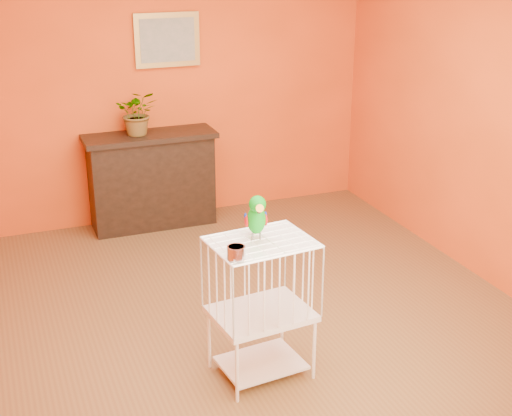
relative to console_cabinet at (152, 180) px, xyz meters
name	(u,v)px	position (x,y,z in m)	size (l,w,h in m)	color
ground	(253,316)	(0.26, -2.03, -0.46)	(4.50, 4.50, 0.00)	brown
room_shell	(253,108)	(0.26, -2.03, 1.12)	(4.50, 4.50, 4.50)	#E65015
console_cabinet	(152,180)	(0.00, 0.00, 0.00)	(1.24, 0.45, 0.92)	black
potted_plant	(137,117)	(-0.10, 0.04, 0.62)	(0.38, 0.42, 0.33)	#26722D
framed_picture	(167,40)	(0.26, 0.18, 1.29)	(0.62, 0.04, 0.50)	#AA873C
birdcage	(261,307)	(0.04, -2.74, 0.02)	(0.65, 0.52, 0.93)	white
feed_cup	(236,252)	(-0.19, -2.93, 0.51)	(0.11, 0.11, 0.08)	silver
parrot	(256,216)	(0.03, -2.70, 0.62)	(0.15, 0.27, 0.29)	#59544C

